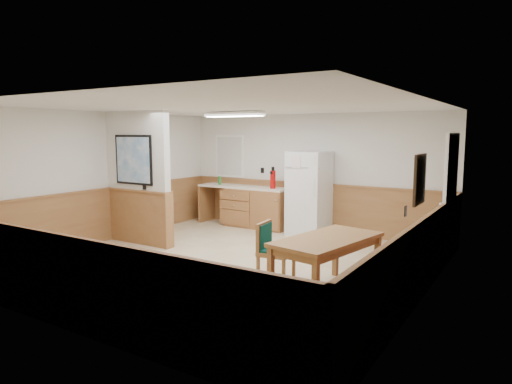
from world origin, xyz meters
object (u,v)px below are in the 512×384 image
Objects in this scene: fire_extinguisher at (273,179)px; soap_bottle at (220,180)px; refrigerator at (309,193)px; dining_chair at (271,247)px; dining_bench at (388,279)px; dining_table at (327,245)px.

soap_bottle is at bearing 166.19° from fire_extinguisher.
refrigerator is 2.02× the size of dining_chair.
fire_extinguisher is 2.40× the size of soap_bottle.
soap_bottle is at bearing 157.87° from dining_bench.
soap_bottle reaches higher than dining_table.
soap_bottle is (-2.30, 0.01, 0.14)m from refrigerator.
soap_bottle is (-4.04, 3.11, 0.35)m from dining_table.
refrigerator is at bearing 139.96° from dining_bench.
fire_extinguisher is at bearing 140.45° from dining_table.
fire_extinguisher is (-2.61, 3.12, 0.45)m from dining_table.
fire_extinguisher reaches higher than dining_table.
refrigerator is 3.19m from dining_chair.
refrigerator is at bearing 99.32° from dining_chair.
dining_table is 4.09m from fire_extinguisher.
dining_chair is at bearing -70.55° from refrigerator.
dining_bench is 1.88× the size of dining_chair.
soap_bottle is at bearing -176.60° from refrigerator.
soap_bottle is (-4.85, 3.12, 0.66)m from dining_bench.
soap_bottle reaches higher than dining_bench.
dining_chair is (0.86, -3.05, -0.37)m from refrigerator.
dining_table reaches higher than dining_bench.
dining_table is 3.61× the size of fire_extinguisher.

